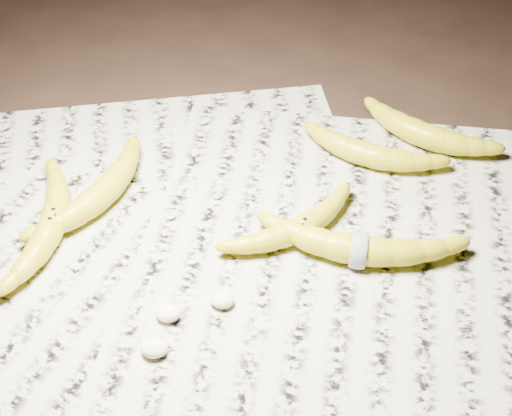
# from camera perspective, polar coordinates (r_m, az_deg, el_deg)

# --- Properties ---
(ground) EXTENTS (3.00, 3.00, 0.00)m
(ground) POSITION_cam_1_polar(r_m,az_deg,el_deg) (0.97, -1.51, -1.76)
(ground) COLOR black
(ground) RESTS_ON ground
(newspaper_patch) EXTENTS (0.90, 0.70, 0.01)m
(newspaper_patch) POSITION_cam_1_polar(r_m,az_deg,el_deg) (0.95, -1.25, -2.99)
(newspaper_patch) COLOR #ADA994
(newspaper_patch) RESTS_ON ground
(banana_left_a) EXTENTS (0.07, 0.22, 0.04)m
(banana_left_a) POSITION_cam_1_polar(r_m,az_deg,el_deg) (0.99, -16.02, -1.02)
(banana_left_a) COLOR gold
(banana_left_a) RESTS_ON newspaper_patch
(banana_left_b) EXTENTS (0.14, 0.21, 0.04)m
(banana_left_b) POSITION_cam_1_polar(r_m,az_deg,el_deg) (1.01, -12.32, 1.21)
(banana_left_b) COLOR gold
(banana_left_b) RESTS_ON newspaper_patch
(banana_center) EXTENTS (0.18, 0.16, 0.03)m
(banana_center) POSITION_cam_1_polar(r_m,az_deg,el_deg) (0.94, 3.38, -1.55)
(banana_center) COLOR gold
(banana_center) RESTS_ON newspaper_patch
(banana_taped) EXTENTS (0.24, 0.08, 0.04)m
(banana_taped) POSITION_cam_1_polar(r_m,az_deg,el_deg) (0.92, 8.22, -3.19)
(banana_taped) COLOR gold
(banana_taped) RESTS_ON newspaper_patch
(banana_upper_a) EXTENTS (0.20, 0.11, 0.04)m
(banana_upper_a) POSITION_cam_1_polar(r_m,az_deg,el_deg) (1.07, 8.98, 4.40)
(banana_upper_a) COLOR gold
(banana_upper_a) RESTS_ON newspaper_patch
(banana_upper_b) EXTENTS (0.20, 0.14, 0.04)m
(banana_upper_b) POSITION_cam_1_polar(r_m,az_deg,el_deg) (1.12, 13.23, 5.91)
(banana_upper_b) COLOR gold
(banana_upper_b) RESTS_ON newspaper_patch
(measuring_tape) EXTENTS (0.01, 0.05, 0.05)m
(measuring_tape) POSITION_cam_1_polar(r_m,az_deg,el_deg) (0.92, 8.22, -3.19)
(measuring_tape) COLOR white
(measuring_tape) RESTS_ON newspaper_patch
(flesh_chunk_a) EXTENTS (0.03, 0.03, 0.02)m
(flesh_chunk_a) POSITION_cam_1_polar(r_m,az_deg,el_deg) (0.84, -8.18, -10.86)
(flesh_chunk_a) COLOR beige
(flesh_chunk_a) RESTS_ON newspaper_patch
(flesh_chunk_b) EXTENTS (0.03, 0.02, 0.02)m
(flesh_chunk_b) POSITION_cam_1_polar(r_m,az_deg,el_deg) (0.87, -7.10, -8.19)
(flesh_chunk_b) COLOR beige
(flesh_chunk_b) RESTS_ON newspaper_patch
(flesh_chunk_c) EXTENTS (0.03, 0.03, 0.02)m
(flesh_chunk_c) POSITION_cam_1_polar(r_m,az_deg,el_deg) (0.88, -2.73, -7.17)
(flesh_chunk_c) COLOR beige
(flesh_chunk_c) RESTS_ON newspaper_patch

